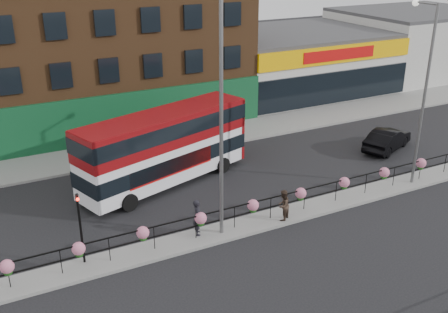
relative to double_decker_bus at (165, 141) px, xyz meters
name	(u,v)px	position (x,y,z in m)	size (l,w,h in m)	color
ground	(253,225)	(1.91, -6.31, -2.57)	(120.00, 120.00, 0.00)	black
north_pavement	(162,144)	(1.91, 5.69, -2.49)	(60.00, 4.00, 0.15)	gray
median	(253,224)	(1.91, -6.31, -2.49)	(60.00, 1.60, 0.15)	gray
brick_building	(68,54)	(-2.09, 13.64, 2.56)	(25.00, 12.21, 10.30)	brown
supermarket	(295,61)	(17.91, 13.59, 0.08)	(15.00, 12.25, 5.30)	silver
warehouse_east	(414,41)	(32.66, 13.69, 0.58)	(14.50, 12.00, 6.30)	#BBBAB5
median_railing	(253,206)	(1.91, -6.31, -1.52)	(30.04, 0.56, 1.23)	black
double_decker_bus	(165,141)	(0.00, 0.00, 0.00)	(10.59, 5.46, 4.18)	white
car	(387,139)	(14.71, -1.80, -1.85)	(4.61, 3.09, 1.44)	black
pedestrian_a	(198,217)	(-0.86, -6.04, -1.54)	(0.60, 0.74, 1.76)	black
pedestrian_b	(283,205)	(3.36, -6.71, -1.64)	(0.96, 0.90, 1.56)	#3B2C22
lamp_column_west	(218,98)	(0.17, -6.14, 4.00)	(0.39, 1.90, 10.82)	slate
lamp_column_east	(423,80)	(12.17, -6.23, 3.38)	(0.35, 1.72, 9.79)	slate
traffic_light_median	(79,214)	(-6.09, -5.92, -0.10)	(0.15, 0.28, 3.65)	black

